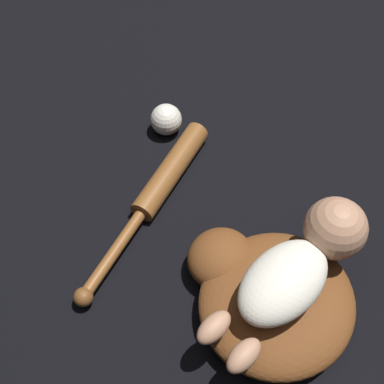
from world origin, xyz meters
The scene contains 5 objects.
ground_plane centered at (0.00, 0.00, 0.00)m, with size 6.00×6.00×0.00m, color black.
baseball_glove centered at (-0.04, 0.03, 0.04)m, with size 0.29×0.33×0.09m.
baby_figure centered at (0.01, 0.01, 0.13)m, with size 0.36×0.13×0.11m.
baseball_bat centered at (0.02, 0.35, 0.03)m, with size 0.47×0.15×0.05m.
baseball centered at (0.16, 0.46, 0.04)m, with size 0.07×0.07×0.07m.
Camera 1 is at (-0.43, -0.13, 0.94)m, focal length 50.00 mm.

